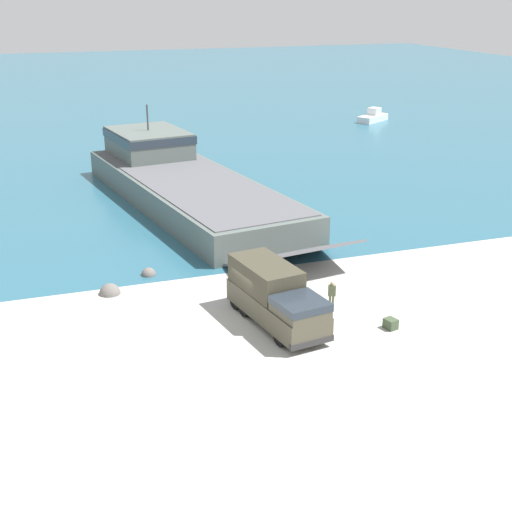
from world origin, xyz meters
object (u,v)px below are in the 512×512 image
object	(u,v)px
moored_boat_a	(373,117)
military_truck	(276,297)
landing_craft	(182,180)
cargo_crate	(391,324)
soldier_on_ramp	(332,293)

from	to	relation	value
moored_boat_a	military_truck	bearing A→B (deg)	115.17
landing_craft	cargo_crate	bearing A→B (deg)	-89.43
military_truck	soldier_on_ramp	size ratio (longest dim) A/B	4.66
military_truck	moored_boat_a	world-z (taller)	military_truck
soldier_on_ramp	cargo_crate	distance (m)	3.98
landing_craft	military_truck	distance (m)	25.77
soldier_on_ramp	cargo_crate	world-z (taller)	soldier_on_ramp
landing_craft	military_truck	world-z (taller)	landing_craft
soldier_on_ramp	cargo_crate	bearing A→B (deg)	53.62
landing_craft	soldier_on_ramp	xyz separation A→B (m)	(2.71, -24.99, -0.75)
cargo_crate	soldier_on_ramp	bearing A→B (deg)	119.25
cargo_crate	military_truck	bearing A→B (deg)	154.73
landing_craft	cargo_crate	size ratio (longest dim) A/B	51.55
military_truck	cargo_crate	size ratio (longest dim) A/B	11.31
moored_boat_a	soldier_on_ramp	bearing A→B (deg)	117.65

